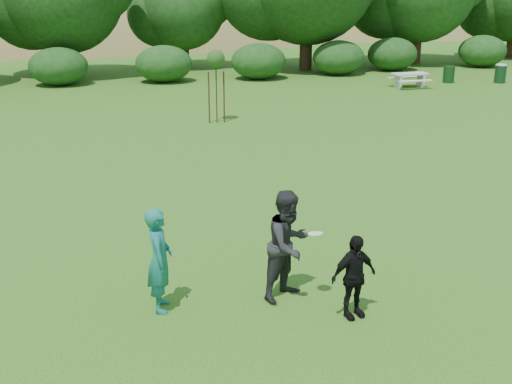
# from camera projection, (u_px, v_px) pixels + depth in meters

# --- Properties ---
(ground) EXTENTS (120.00, 120.00, 0.00)m
(ground) POSITION_uv_depth(u_px,v_px,m) (300.00, 302.00, 11.41)
(ground) COLOR #19470C
(ground) RESTS_ON ground
(player_teal) EXTENTS (0.54, 0.73, 1.85)m
(player_teal) POSITION_uv_depth(u_px,v_px,m) (159.00, 260.00, 10.92)
(player_teal) COLOR #16655D
(player_teal) RESTS_ON ground
(player_grey) EXTENTS (1.23, 1.16, 2.01)m
(player_grey) POSITION_uv_depth(u_px,v_px,m) (289.00, 245.00, 11.33)
(player_grey) COLOR black
(player_grey) RESTS_ON ground
(player_black) EXTENTS (0.92, 0.53, 1.48)m
(player_black) POSITION_uv_depth(u_px,v_px,m) (354.00, 277.00, 10.72)
(player_black) COLOR black
(player_black) RESTS_ON ground
(trash_can_near) EXTENTS (0.60, 0.60, 0.90)m
(trash_can_near) POSITION_uv_depth(u_px,v_px,m) (449.00, 74.00, 34.71)
(trash_can_near) COLOR #123315
(trash_can_near) RESTS_ON ground
(frisbee) EXTENTS (0.27, 0.27, 0.08)m
(frisbee) POSITION_uv_depth(u_px,v_px,m) (315.00, 234.00, 11.04)
(frisbee) COLOR white
(frisbee) RESTS_ON ground
(sapling) EXTENTS (0.70, 0.70, 2.85)m
(sapling) POSITION_uv_depth(u_px,v_px,m) (216.00, 61.00, 24.61)
(sapling) COLOR #3A2116
(sapling) RESTS_ON ground
(picnic_table) EXTENTS (1.80, 1.48, 0.76)m
(picnic_table) POSITION_uv_depth(u_px,v_px,m) (410.00, 78.00, 33.10)
(picnic_table) COLOR beige
(picnic_table) RESTS_ON ground
(trash_can_lidded) EXTENTS (0.60, 0.60, 1.05)m
(trash_can_lidded) POSITION_uv_depth(u_px,v_px,m) (500.00, 73.00, 34.62)
(trash_can_lidded) COLOR #123319
(trash_can_lidded) RESTS_ON ground
(hillside) EXTENTS (150.00, 72.00, 52.00)m
(hillside) POSITION_uv_depth(u_px,v_px,m) (109.00, 128.00, 77.65)
(hillside) COLOR olive
(hillside) RESTS_ON ground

